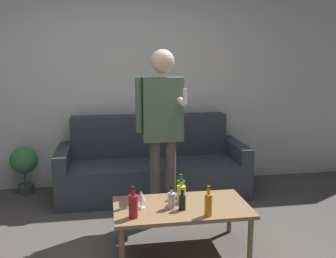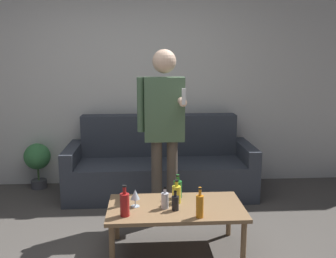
# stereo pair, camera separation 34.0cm
# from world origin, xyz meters

# --- Properties ---
(wall_back) EXTENTS (8.00, 0.06, 2.70)m
(wall_back) POSITION_xyz_m (0.00, 2.20, 1.35)
(wall_back) COLOR silver
(wall_back) RESTS_ON ground_plane
(couch) EXTENTS (2.15, 0.80, 0.90)m
(couch) POSITION_xyz_m (0.39, 1.78, 0.32)
(couch) COLOR #383D47
(couch) RESTS_ON ground_plane
(coffee_table) EXTENTS (1.11, 0.61, 0.40)m
(coffee_table) POSITION_xyz_m (0.46, 0.38, 0.36)
(coffee_table) COLOR #8E6B47
(coffee_table) RESTS_ON ground_plane
(bottle_orange) EXTENTS (0.07, 0.07, 0.21)m
(bottle_orange) POSITION_xyz_m (0.50, 0.56, 0.48)
(bottle_orange) COLOR #23752D
(bottle_orange) RESTS_ON coffee_table
(bottle_green) EXTENTS (0.07, 0.07, 0.25)m
(bottle_green) POSITION_xyz_m (0.06, 0.21, 0.49)
(bottle_green) COLOR #B21E1E
(bottle_green) RESTS_ON coffee_table
(bottle_dark) EXTENTS (0.06, 0.06, 0.24)m
(bottle_dark) POSITION_xyz_m (0.62, 0.15, 0.49)
(bottle_dark) COLOR orange
(bottle_dark) RESTS_ON coffee_table
(bottle_yellow) EXTENTS (0.06, 0.06, 0.16)m
(bottle_yellow) POSITION_xyz_m (0.45, 0.29, 0.46)
(bottle_yellow) COLOR black
(bottle_yellow) RESTS_ON coffee_table
(bottle_red) EXTENTS (0.06, 0.06, 0.18)m
(bottle_red) POSITION_xyz_m (0.37, 0.34, 0.47)
(bottle_red) COLOR silver
(bottle_red) RESTS_ON coffee_table
(bottle_clear) EXTENTS (0.07, 0.07, 0.20)m
(bottle_clear) POSITION_xyz_m (0.47, 0.44, 0.48)
(bottle_clear) COLOR yellow
(bottle_clear) RESTS_ON coffee_table
(wine_glass_near) EXTENTS (0.07, 0.07, 0.15)m
(wine_glass_near) POSITION_xyz_m (0.13, 0.39, 0.50)
(wine_glass_near) COLOR silver
(wine_glass_near) RESTS_ON coffee_table
(person_standing_front) EXTENTS (0.45, 0.42, 1.67)m
(person_standing_front) POSITION_xyz_m (0.40, 1.00, 1.00)
(person_standing_front) COLOR brown
(person_standing_front) RESTS_ON ground_plane
(potted_plant) EXTENTS (0.32, 0.32, 0.56)m
(potted_plant) POSITION_xyz_m (-1.10, 2.02, 0.37)
(potted_plant) COLOR #4C4C51
(potted_plant) RESTS_ON ground_plane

